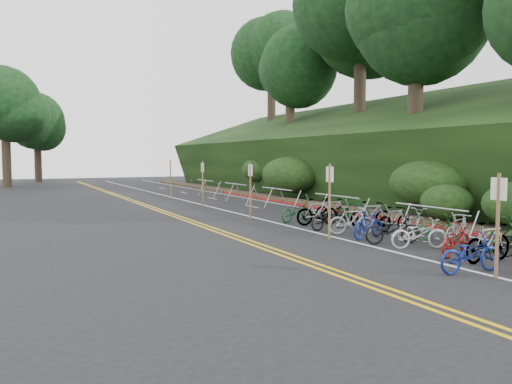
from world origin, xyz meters
TOP-DOWN VIEW (x-y plane):
  - ground at (0.00, 0.00)m, footprint 120.00×120.00m
  - road_markings at (0.63, 10.10)m, footprint 7.47×80.00m
  - red_curb at (5.70, 12.00)m, footprint 0.25×28.00m
  - embankment at (12.96, 19.04)m, footprint 14.30×48.14m
  - tree_cluster at (9.76, 22.04)m, footprint 31.81×53.51m
  - bike_racks_rest at (3.00, 13.00)m, footprint 1.14×23.00m
  - signpost_near at (0.90, -1.07)m, footprint 0.08×0.40m
  - signposts_rest at (0.60, 14.00)m, footprint 0.08×18.40m
  - bike_front at (0.82, -0.45)m, footprint 0.77×1.82m
  - bike_valet at (2.88, 2.83)m, footprint 3.15×14.20m

SIDE VIEW (x-z plane):
  - ground at x=0.00m, z-range 0.00..0.00m
  - road_markings at x=0.63m, z-range 0.00..0.01m
  - red_curb at x=5.70m, z-range 0.00..0.10m
  - bike_front at x=0.82m, z-range 0.00..0.93m
  - bike_valet at x=2.88m, z-range -0.06..1.01m
  - bike_racks_rest at x=3.00m, z-range 0.27..1.44m
  - signpost_near at x=0.90m, z-range 0.17..2.53m
  - signposts_rest at x=0.60m, z-range 0.18..2.68m
  - embankment at x=12.96m, z-range -1.99..7.12m
  - tree_cluster at x=9.76m, z-range 2.17..19.40m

